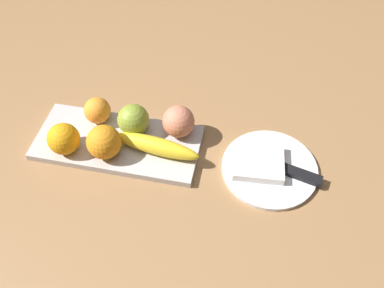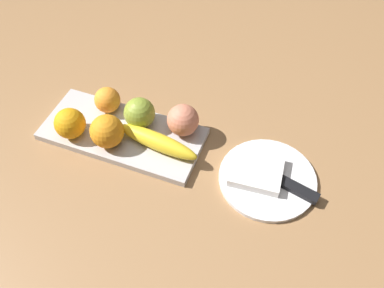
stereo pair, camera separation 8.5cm
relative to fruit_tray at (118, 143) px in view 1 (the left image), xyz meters
The scene contains 11 objects.
ground_plane 0.03m from the fruit_tray, 45.71° to the right, with size 2.40×2.40×0.00m, color #956B43.
fruit_tray is the anchor object (origin of this frame).
apple 0.07m from the fruit_tray, 129.54° to the right, with size 0.07×0.07×0.07m, color olive.
banana 0.10m from the fruit_tray, behind, with size 0.19×0.04×0.04m, color yellow.
orange_near_apple 0.06m from the fruit_tray, 72.78° to the left, with size 0.07×0.07×0.07m, color orange.
orange_near_banana 0.09m from the fruit_tray, 41.01° to the right, with size 0.06×0.06×0.06m, color orange.
orange_center 0.12m from the fruit_tray, 23.89° to the left, with size 0.07×0.07×0.07m, color orange.
peach 0.15m from the fruit_tray, 158.37° to the right, with size 0.07×0.07×0.07m, color #D57A5D.
dinner_plate 0.34m from the fruit_tray, behind, with size 0.21×0.21×0.01m, color white.
folded_napkin 0.32m from the fruit_tray, behind, with size 0.11×0.10×0.02m, color white.
knife 0.39m from the fruit_tray, behind, with size 0.18×0.06×0.01m.
Camera 1 is at (-0.30, 0.54, 0.71)m, focal length 36.98 mm.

